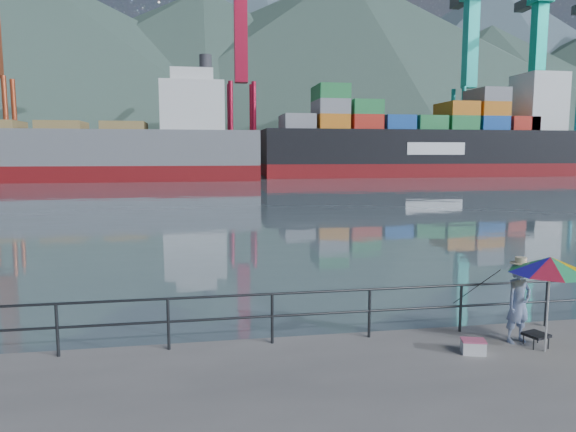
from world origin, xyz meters
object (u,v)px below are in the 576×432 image
(fisherman, at_px, (518,303))
(container_ship, at_px, (433,141))
(beach_umbrella, at_px, (550,265))
(bulk_carrier, at_px, (89,151))
(cooler_bag, at_px, (473,347))

(fisherman, bearing_deg, container_ship, 53.05)
(beach_umbrella, bearing_deg, bulk_carrier, 107.70)
(fisherman, height_order, cooler_bag, fisherman)
(beach_umbrella, bearing_deg, container_ship, 66.18)
(beach_umbrella, height_order, container_ship, container_ship)
(fisherman, distance_m, cooler_bag, 1.41)
(cooler_bag, distance_m, bulk_carrier, 72.53)
(fisherman, height_order, beach_umbrella, beach_umbrella)
(container_ship, bearing_deg, fisherman, -114.12)
(beach_umbrella, distance_m, cooler_bag, 2.10)
(cooler_bag, distance_m, container_ship, 83.22)
(beach_umbrella, relative_size, container_ship, 0.03)
(beach_umbrella, bearing_deg, fisherman, 113.54)
(fisherman, distance_m, container_ship, 82.31)
(bulk_carrier, bearing_deg, cooler_bag, -73.33)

